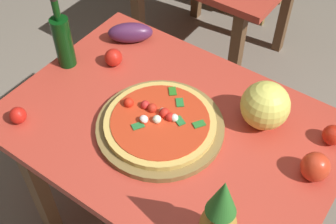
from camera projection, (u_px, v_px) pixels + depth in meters
The scene contains 12 objects.
ground_plane at pixel (170, 219), 2.18m from camera, with size 10.00×10.00×0.00m, color gray.
display_table at pixel (171, 139), 1.71m from camera, with size 1.25×0.88×0.73m.
pizza_board at pixel (160, 127), 1.62m from camera, with size 0.48×0.48×0.03m, color olive.
pizza at pixel (160, 122), 1.60m from camera, with size 0.41×0.41×0.06m.
wine_bottle at pixel (63, 40), 1.78m from camera, with size 0.08×0.08×0.33m.
pineapple_left at pixel (219, 217), 1.22m from camera, with size 0.11×0.11×0.32m.
melon at pixel (265, 105), 1.58m from camera, with size 0.18×0.18×0.18m, color #E3DF5F.
bell_pepper at pixel (315, 167), 1.45m from camera, with size 0.10×0.10×0.11m, color red.
eggplant at pixel (130, 33), 1.94m from camera, with size 0.20×0.09×0.09m, color #4E2349.
tomato_at_corner at pixel (333, 135), 1.56m from camera, with size 0.07×0.07×0.07m, color red.
tomato_by_bottle at pixel (113, 57), 1.84m from camera, with size 0.08×0.08×0.08m, color red.
tomato_near_board at pixel (18, 115), 1.63m from camera, with size 0.06×0.06×0.06m, color red.
Camera 1 is at (0.61, -0.88, 1.98)m, focal length 46.67 mm.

